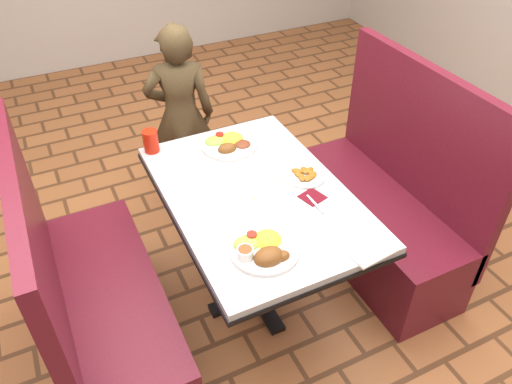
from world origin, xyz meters
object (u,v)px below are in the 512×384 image
near_dinner_plate (264,246)px  far_dinner_plate (229,141)px  plantain_plate (305,175)px  dining_table (256,208)px  booth_bench_left (102,309)px  booth_bench_right (380,211)px  red_tumbler (151,141)px  diner_person (181,116)px

near_dinner_plate → far_dinner_plate: size_ratio=0.99×
plantain_plate → near_dinner_plate: bearing=-138.3°
dining_table → booth_bench_left: (-0.80, 0.00, -0.32)m
booth_bench_right → near_dinner_plate: (-0.94, -0.37, 0.45)m
near_dinner_plate → red_tumbler: (-0.20, 0.92, 0.03)m
booth_bench_left → diner_person: (0.79, 1.08, 0.27)m
near_dinner_plate → red_tumbler: size_ratio=2.45×
booth_bench_right → near_dinner_plate: 1.11m
booth_bench_left → red_tumbler: (0.46, 0.55, 0.48)m
booth_bench_right → near_dinner_plate: bearing=-158.7°
far_dinner_plate → red_tumbler: size_ratio=2.48×
red_tumbler → far_dinner_plate: bearing=-19.0°
plantain_plate → dining_table: bearing=179.4°
dining_table → booth_bench_right: size_ratio=1.01×
red_tumbler → booth_bench_left: bearing=-130.0°
diner_person → far_dinner_plate: size_ratio=4.09×
plantain_plate → red_tumbler: size_ratio=1.62×
dining_table → booth_bench_left: bearing=180.0°
booth_bench_right → red_tumbler: booth_bench_right is taller
dining_table → far_dinner_plate: (0.04, 0.42, 0.12)m
booth_bench_left → far_dinner_plate: (0.84, 0.42, 0.45)m
near_dinner_plate → dining_table: bearing=68.7°
booth_bench_left → diner_person: diner_person is taller
diner_person → near_dinner_plate: 1.46m
booth_bench_left → red_tumbler: 0.86m
diner_person → red_tumbler: (-0.33, -0.53, 0.21)m
red_tumbler → booth_bench_right: bearing=-25.8°
booth_bench_left → booth_bench_right: same height
dining_table → near_dinner_plate: 0.41m
diner_person → red_tumbler: diner_person is taller
booth_bench_right → diner_person: diner_person is taller
booth_bench_left → near_dinner_plate: booth_bench_left is taller
plantain_plate → booth_bench_right: bearing=0.3°
diner_person → far_dinner_plate: 0.69m
booth_bench_right → dining_table: bearing=180.0°
booth_bench_left → plantain_plate: booth_bench_left is taller
diner_person → dining_table: bearing=106.3°
far_dinner_plate → red_tumbler: 0.40m
diner_person → red_tumbler: bearing=74.0°
booth_bench_left → far_dinner_plate: size_ratio=4.08×
far_dinner_plate → plantain_plate: (0.22, -0.42, -0.01)m
booth_bench_right → far_dinner_plate: bearing=151.1°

